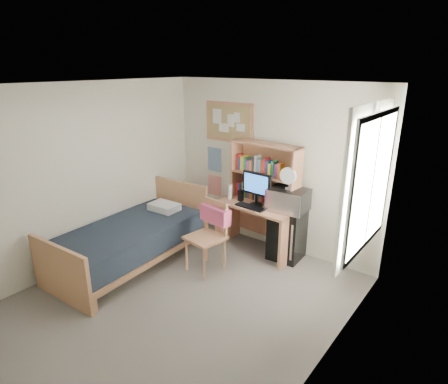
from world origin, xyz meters
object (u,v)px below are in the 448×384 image
Objects in this scene: monitor at (256,189)px; microwave at (288,199)px; mini_fridge at (287,234)px; bulletin_board at (229,122)px; desk_fan at (290,179)px; desk_chair at (205,237)px; speaker_right at (273,204)px; bed at (130,245)px; speaker_left at (241,195)px; desk at (258,227)px.

monitor is 0.94× the size of microwave.
microwave is at bearing -90.00° from mini_fridge.
monitor reaches higher than microwave.
desk_fan is (1.28, -0.26, -0.66)m from bulletin_board.
desk_fan is at bearing 0.00° from microwave.
desk_chair is 1.10m from speaker_right.
desk_chair is (0.54, -1.28, -1.41)m from bulletin_board.
bulletin_board reaches higher than bed.
speaker_left reaches higher than mini_fridge.
desk_chair is at bearing -128.83° from mini_fridge.
monitor reaches higher than speaker_right.
microwave is (1.28, -0.26, -0.97)m from bulletin_board.
desk is at bearing 46.64° from bed.
speaker_left is 0.59× the size of desk_fan.
desk is 0.57× the size of bed.
microwave reaches higher than speaker_right.
desk is 1.58× the size of mini_fridge.
monitor reaches higher than speaker_left.
monitor reaches higher than bed.
mini_fridge is (1.27, -0.24, -1.52)m from bulletin_board.
bulletin_board is 1.83× the size of monitor.
desk_chair reaches higher than mini_fridge.
desk is at bearing -177.08° from desk_fan.
desk_chair is at bearing -118.79° from speaker_right.
bulletin_board is 0.43× the size of bed.
desk_chair is 0.98m from speaker_left.
bed is (-1.72, -1.56, -0.09)m from mini_fridge.
speaker_left is at bearing -180.00° from monitor.
desk is 2.29× the size of microwave.
desk_fan reaches higher than speaker_right.
speaker_left reaches higher than bed.
desk is 0.57m from speaker_left.
microwave is at bearing -11.69° from bulletin_board.
microwave is at bearing 9.66° from desk.
speaker_left is 1.00× the size of speaker_right.
mini_fridge is 2.33m from bed.
speaker_left is 0.88m from desk_fan.
bulletin_board is at bearing 147.39° from speaker_left.
desk is 0.99m from desk_fan.
monitor is 1.74× the size of desk_fan.
speaker_left and speaker_right have the same top height.
monitor is at bearing -180.00° from speaker_right.
mini_fridge is 0.81m from monitor.
mini_fridge is (0.73, 1.03, -0.12)m from desk_chair.
bulletin_board is 3.18× the size of desk_fan.
bed is at bearing -134.19° from speaker_right.
speaker_left is (-0.30, -0.04, 0.48)m from desk.
mini_fridge is at bearing 38.77° from bed.
speaker_right is (0.60, -0.03, 0.00)m from speaker_left.
monitor is at bearing -170.20° from microwave.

